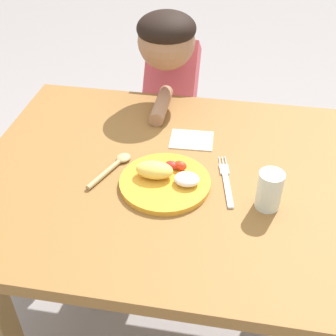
{
  "coord_description": "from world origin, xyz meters",
  "views": [
    {
      "loc": [
        0.16,
        -0.95,
        1.46
      ],
      "look_at": [
        -0.01,
        -0.01,
        0.7
      ],
      "focal_mm": 47.88,
      "sensor_mm": 36.0,
      "label": 1
    }
  ],
  "objects_px": {
    "drinking_cup": "(269,190)",
    "plate": "(165,179)",
    "fork": "(226,182)",
    "person": "(171,108)",
    "spoon": "(114,166)"
  },
  "relations": [
    {
      "from": "drinking_cup",
      "to": "fork",
      "type": "bearing_deg",
      "value": 145.71
    },
    {
      "from": "fork",
      "to": "drinking_cup",
      "type": "height_order",
      "value": "drinking_cup"
    },
    {
      "from": "drinking_cup",
      "to": "spoon",
      "type": "bearing_deg",
      "value": 169.07
    },
    {
      "from": "spoon",
      "to": "drinking_cup",
      "type": "relative_size",
      "value": 1.69
    },
    {
      "from": "drinking_cup",
      "to": "person",
      "type": "xyz_separation_m",
      "value": [
        -0.35,
        0.6,
        -0.16
      ]
    },
    {
      "from": "plate",
      "to": "fork",
      "type": "distance_m",
      "value": 0.17
    },
    {
      "from": "fork",
      "to": "spoon",
      "type": "bearing_deg",
      "value": 77.93
    },
    {
      "from": "person",
      "to": "spoon",
      "type": "bearing_deg",
      "value": 81.67
    },
    {
      "from": "fork",
      "to": "drinking_cup",
      "type": "relative_size",
      "value": 2.06
    },
    {
      "from": "person",
      "to": "plate",
      "type": "bearing_deg",
      "value": 97.85
    },
    {
      "from": "drinking_cup",
      "to": "plate",
      "type": "bearing_deg",
      "value": 171.58
    },
    {
      "from": "fork",
      "to": "person",
      "type": "height_order",
      "value": "person"
    },
    {
      "from": "plate",
      "to": "fork",
      "type": "bearing_deg",
      "value": 11.67
    },
    {
      "from": "spoon",
      "to": "person",
      "type": "bearing_deg",
      "value": 14.08
    },
    {
      "from": "spoon",
      "to": "drinking_cup",
      "type": "bearing_deg",
      "value": -78.53
    }
  ]
}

